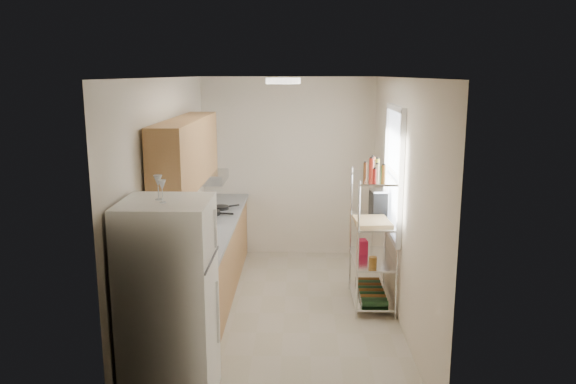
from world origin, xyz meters
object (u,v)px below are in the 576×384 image
frying_pan_large (209,213)px  cutting_board (372,221)px  refrigerator (170,303)px  rice_cooker (200,219)px  espresso_machine (378,202)px

frying_pan_large → cutting_board: (1.95, -0.76, 0.10)m
refrigerator → rice_cooker: (-0.10, 1.99, 0.17)m
frying_pan_large → espresso_machine: espresso_machine is taller
frying_pan_large → cutting_board: cutting_board is taller
cutting_board → espresso_machine: 0.42m
rice_cooker → frying_pan_large: (-0.01, 0.65, -0.09)m
cutting_board → frying_pan_large: bearing=158.8°
refrigerator → frying_pan_large: 2.65m
cutting_board → refrigerator: bearing=-134.4°
rice_cooker → refrigerator: bearing=-87.3°
refrigerator → frying_pan_large: refrigerator is taller
rice_cooker → cutting_board: rice_cooker is taller
rice_cooker → espresso_machine: espresso_machine is taller
rice_cooker → frying_pan_large: 0.66m
frying_pan_large → cutting_board: bearing=-13.3°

